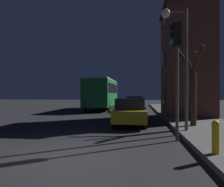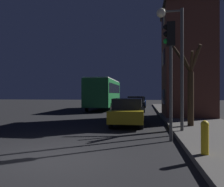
% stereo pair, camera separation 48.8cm
% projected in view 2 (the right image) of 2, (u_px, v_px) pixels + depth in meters
% --- Properties ---
extents(ground_plane, '(120.00, 120.00, 0.00)m').
position_uv_depth(ground_plane, '(49.00, 158.00, 6.07)').
color(ground_plane, black).
extents(brick_building, '(3.60, 4.51, 8.20)m').
position_uv_depth(brick_building, '(186.00, 61.00, 16.44)').
color(brick_building, brown).
rests_on(brick_building, sidewalk).
extents(streetlamp, '(1.17, 0.41, 5.44)m').
position_uv_depth(streetlamp, '(174.00, 45.00, 9.65)').
color(streetlamp, '#4C4C4C').
rests_on(streetlamp, sidewalk).
extents(traffic_light, '(0.43, 0.24, 4.52)m').
position_uv_depth(traffic_light, '(170.00, 56.00, 8.27)').
color(traffic_light, '#4C4C4C').
rests_on(traffic_light, ground).
extents(bare_tree, '(1.33, 1.38, 4.22)m').
position_uv_depth(bare_tree, '(190.00, 86.00, 11.06)').
color(bare_tree, '#382819').
rests_on(bare_tree, sidewalk).
extents(bus, '(2.62, 9.25, 3.42)m').
position_uv_depth(bus, '(104.00, 92.00, 25.05)').
color(bus, '#1E6B33').
rests_on(bus, ground).
extents(car_near_lane, '(1.77, 4.63, 1.54)m').
position_uv_depth(car_near_lane, '(128.00, 111.00, 12.66)').
color(car_near_lane, olive).
rests_on(car_near_lane, ground).
extents(car_mid_lane, '(1.75, 4.44, 1.57)m').
position_uv_depth(car_mid_lane, '(136.00, 104.00, 22.15)').
color(car_mid_lane, black).
rests_on(car_mid_lane, ground).
extents(car_far_lane, '(1.73, 4.35, 1.45)m').
position_uv_depth(car_far_lane, '(139.00, 102.00, 29.71)').
color(car_far_lane, navy).
rests_on(car_far_lane, ground).
extents(fire_hydrant, '(0.21, 0.21, 0.91)m').
position_uv_depth(fire_hydrant, '(205.00, 137.00, 5.82)').
color(fire_hydrant, gold).
rests_on(fire_hydrant, sidewalk).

